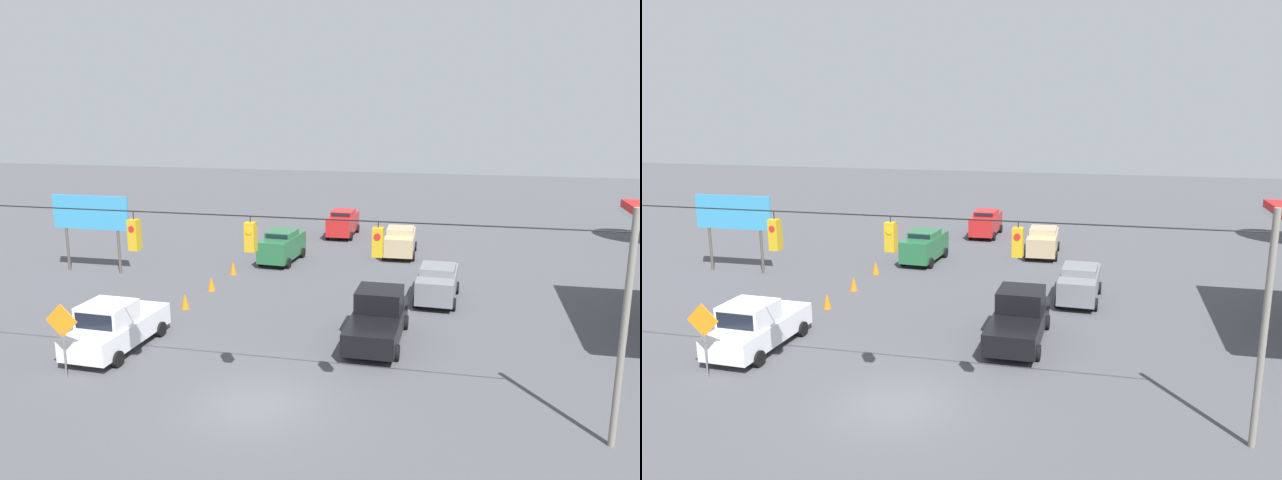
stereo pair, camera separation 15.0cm
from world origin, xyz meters
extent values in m
plane|color=#47474C|center=(0.00, 0.00, 0.00)|extent=(140.00, 140.00, 0.00)
cylinder|color=slate|center=(-11.02, 0.10, 3.56)|extent=(0.20, 0.20, 7.12)
cylinder|color=black|center=(0.00, 0.10, 6.43)|extent=(22.05, 0.04, 0.04)
cube|color=gold|center=(-4.00, 0.10, 5.81)|extent=(0.32, 0.36, 0.88)
cylinder|color=black|center=(-4.00, 0.10, 6.34)|extent=(0.03, 0.03, 0.18)
cylinder|color=red|center=(-4.00, 0.29, 6.01)|extent=(0.20, 0.02, 0.20)
cube|color=gold|center=(0.00, 0.10, 5.78)|extent=(0.32, 0.36, 0.93)
cylinder|color=black|center=(0.00, 0.10, 6.34)|extent=(0.03, 0.03, 0.19)
cylinder|color=orange|center=(0.00, 0.29, 5.99)|extent=(0.20, 0.02, 0.20)
cube|color=gold|center=(4.00, 0.10, 5.65)|extent=(0.32, 0.36, 1.02)
cylinder|color=black|center=(4.00, 0.10, 6.30)|extent=(0.03, 0.03, 0.27)
cylinder|color=red|center=(4.00, 0.29, 5.88)|extent=(0.20, 0.02, 0.20)
cube|color=tan|center=(-2.65, -21.86, 0.90)|extent=(1.97, 4.49, 1.17)
cube|color=tan|center=(-2.65, -21.86, 1.67)|extent=(1.74, 2.00, 0.36)
cube|color=black|center=(-2.62, -22.84, 1.67)|extent=(1.46, 0.07, 0.25)
cylinder|color=black|center=(-3.52, -23.32, 0.32)|extent=(0.24, 0.65, 0.64)
cylinder|color=black|center=(-1.69, -23.27, 0.32)|extent=(0.24, 0.65, 0.64)
cylinder|color=black|center=(-3.61, -20.44, 0.32)|extent=(0.24, 0.65, 0.64)
cylinder|color=black|center=(-1.78, -20.39, 0.32)|extent=(0.24, 0.65, 0.64)
cube|color=red|center=(2.13, -26.90, 0.96)|extent=(1.75, 4.41, 1.27)
cube|color=red|center=(2.13, -26.90, 1.77)|extent=(1.60, 1.94, 0.36)
cube|color=black|center=(2.13, -25.92, 1.77)|extent=(1.38, 0.03, 0.25)
cylinder|color=black|center=(3.00, -25.47, 0.32)|extent=(0.22, 0.64, 0.64)
cylinder|color=black|center=(1.27, -25.47, 0.32)|extent=(0.22, 0.64, 0.64)
cylinder|color=black|center=(2.99, -28.33, 0.32)|extent=(0.22, 0.64, 0.64)
cylinder|color=black|center=(1.26, -28.33, 0.32)|extent=(0.22, 0.64, 0.64)
cube|color=slate|center=(-5.42, -12.71, 0.89)|extent=(2.01, 4.45, 1.14)
cube|color=slate|center=(-5.42, -12.71, 1.64)|extent=(1.76, 2.00, 0.36)
cube|color=black|center=(-5.47, -13.68, 1.64)|extent=(1.46, 0.08, 0.25)
cylinder|color=black|center=(-6.40, -14.09, 0.32)|extent=(0.25, 0.65, 0.64)
cylinder|color=black|center=(-4.58, -14.17, 0.32)|extent=(0.25, 0.65, 0.64)
cylinder|color=black|center=(-6.27, -11.25, 0.32)|extent=(0.25, 0.65, 0.64)
cylinder|color=black|center=(-4.45, -11.33, 0.32)|extent=(0.25, 0.65, 0.64)
cube|color=#236038|center=(4.43, -18.44, 0.98)|extent=(2.07, 4.38, 1.33)
cube|color=#236038|center=(4.43, -18.44, 1.83)|extent=(1.76, 1.99, 0.36)
cube|color=black|center=(4.49, -17.50, 1.83)|extent=(1.42, 0.12, 0.25)
cylinder|color=black|center=(5.41, -17.12, 0.32)|extent=(0.26, 0.65, 0.64)
cylinder|color=black|center=(3.63, -17.00, 0.32)|extent=(0.26, 0.65, 0.64)
cylinder|color=black|center=(5.22, -19.89, 0.32)|extent=(0.26, 0.65, 0.64)
cylinder|color=black|center=(3.44, -19.77, 0.32)|extent=(0.26, 0.65, 0.64)
cube|color=silver|center=(7.06, -3.42, 0.77)|extent=(2.22, 5.16, 0.90)
cube|color=silver|center=(7.08, -2.81, 1.67)|extent=(1.93, 1.90, 0.90)
cube|color=black|center=(7.12, -1.89, 1.67)|extent=(1.61, 0.09, 0.63)
cylinder|color=black|center=(8.13, -1.82, 0.32)|extent=(0.25, 0.65, 0.64)
cylinder|color=black|center=(6.12, -1.73, 0.32)|extent=(0.25, 0.65, 0.64)
cylinder|color=black|center=(7.99, -5.11, 0.32)|extent=(0.25, 0.65, 0.64)
cylinder|color=black|center=(5.98, -5.03, 0.32)|extent=(0.25, 0.65, 0.64)
cube|color=black|center=(-3.18, -6.48, 0.77)|extent=(2.13, 5.45, 0.90)
cube|color=black|center=(-3.19, -7.13, 1.67)|extent=(1.93, 1.98, 0.90)
cube|color=black|center=(-3.20, -8.12, 1.67)|extent=(1.66, 0.04, 0.63)
cylinder|color=black|center=(-4.23, -8.24, 0.32)|extent=(0.23, 0.64, 0.64)
cylinder|color=black|center=(-2.16, -8.26, 0.32)|extent=(0.23, 0.64, 0.64)
cylinder|color=black|center=(-4.20, -4.70, 0.32)|extent=(0.23, 0.64, 0.64)
cylinder|color=black|center=(-2.13, -4.73, 0.32)|extent=(0.23, 0.64, 0.64)
cone|color=orange|center=(6.58, -2.05, 0.37)|extent=(0.41, 0.41, 0.75)
cone|color=orange|center=(6.47, -5.49, 0.37)|extent=(0.41, 0.41, 0.75)
cone|color=orange|center=(6.52, -8.67, 0.37)|extent=(0.41, 0.41, 0.75)
cone|color=orange|center=(6.42, -11.73, 0.37)|extent=(0.41, 0.41, 0.75)
cone|color=orange|center=(6.43, -15.04, 0.37)|extent=(0.41, 0.41, 0.75)
cylinder|color=#4C473D|center=(12.97, -13.75, 1.29)|extent=(0.16, 0.16, 2.58)
cylinder|color=#4C473D|center=(16.35, -13.75, 1.29)|extent=(0.16, 0.16, 2.58)
cube|color=#338CBF|center=(14.66, -13.75, 3.57)|extent=(4.83, 0.12, 1.99)
cylinder|color=slate|center=(7.44, -0.45, 0.90)|extent=(0.06, 0.06, 1.80)
cube|color=orange|center=(7.44, -0.45, 2.21)|extent=(1.27, 0.04, 1.27)
camera|label=1|loc=(-6.32, 18.18, 9.93)|focal=35.00mm
camera|label=2|loc=(-6.47, 18.15, 9.93)|focal=35.00mm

